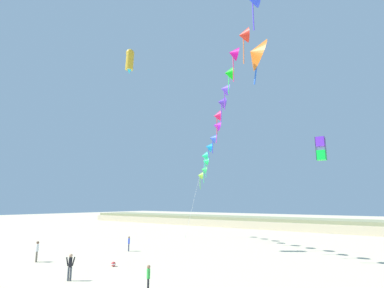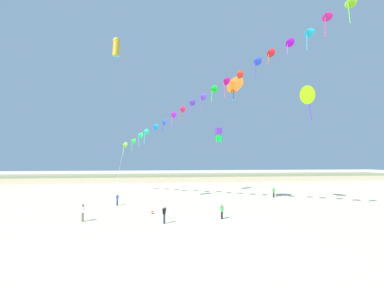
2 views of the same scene
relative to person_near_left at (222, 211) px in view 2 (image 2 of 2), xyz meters
The scene contains 13 objects.
ground_plane 4.01m from the person_near_left, 103.72° to the right, with size 240.00×240.00×0.00m, color beige.
dune_ridge 45.56m from the person_near_left, 91.17° to the left, with size 120.00×10.16×2.02m.
person_near_left is the anchor object (origin of this frame).
person_near_right 6.08m from the person_near_left, 168.23° to the right, with size 0.45×0.49×1.68m.
person_mid_center 13.98m from the person_near_left, behind, with size 0.53×0.42×1.71m.
person_far_left 15.15m from the person_near_left, 142.85° to the left, with size 0.46×0.37×1.50m.
person_far_right 17.97m from the person_near_left, 49.13° to the left, with size 0.56×0.22×1.60m.
kite_banner_string 17.65m from the person_near_left, 92.67° to the left, with size 27.78×29.01×22.55m.
large_kite_low_lead 21.87m from the person_near_left, 27.08° to the left, with size 2.11×2.94×5.09m.
large_kite_mid_trail 24.44m from the person_near_left, 78.02° to the left, with size 1.10×1.10×2.60m.
large_kite_high_solo 25.43m from the person_near_left, 145.55° to the left, with size 1.11×1.01×3.02m.
large_kite_outer_drift 18.07m from the person_near_left, 65.29° to the left, with size 3.03×3.10×4.06m.
beach_ball 8.01m from the person_near_left, 155.23° to the left, with size 0.36×0.36×0.36m.
Camera 2 is at (-5.28, -22.52, 6.17)m, focal length 24.00 mm.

